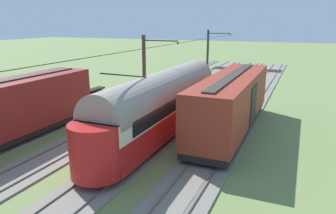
# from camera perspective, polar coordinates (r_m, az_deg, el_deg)

# --- Properties ---
(ground_plane) EXTENTS (220.00, 220.00, 0.00)m
(ground_plane) POSITION_cam_1_polar(r_m,az_deg,el_deg) (24.71, -3.34, -2.64)
(ground_plane) COLOR olive
(track_streetcar_siding) EXTENTS (2.80, 80.00, 0.18)m
(track_streetcar_siding) POSITION_cam_1_polar(r_m,az_deg,el_deg) (23.02, 11.08, -4.10)
(track_streetcar_siding) COLOR slate
(track_streetcar_siding) RESTS_ON ground
(track_adjacent_siding) EXTENTS (2.80, 80.00, 0.18)m
(track_adjacent_siding) POSITION_cam_1_polar(r_m,az_deg,el_deg) (24.15, 1.41, -2.91)
(track_adjacent_siding) COLOR slate
(track_adjacent_siding) RESTS_ON ground
(track_third_siding) EXTENTS (2.80, 80.00, 0.18)m
(track_third_siding) POSITION_cam_1_polar(r_m,az_deg,el_deg) (25.91, -7.16, -1.77)
(track_third_siding) COLOR slate
(track_third_siding) RESTS_ON ground
(track_outer_siding) EXTENTS (2.80, 80.00, 0.18)m
(track_outer_siding) POSITION_cam_1_polar(r_m,az_deg,el_deg) (28.18, -14.48, -0.77)
(track_outer_siding) COLOR slate
(track_outer_siding) RESTS_ON ground
(vintage_streetcar) EXTENTS (2.65, 17.52, 5.05)m
(vintage_streetcar) POSITION_cam_1_polar(r_m,az_deg,el_deg) (21.36, -1.02, 0.87)
(vintage_streetcar) COLOR red
(vintage_streetcar) RESTS_ON ground
(coach_adjacent) EXTENTS (2.96, 11.88, 3.85)m
(coach_adjacent) POSITION_cam_1_polar(r_m,az_deg,el_deg) (22.68, -25.72, -0.06)
(coach_adjacent) COLOR maroon
(coach_adjacent) RESTS_ON ground
(boxcar_far_siding) EXTENTS (2.96, 13.49, 3.85)m
(boxcar_far_siding) POSITION_cam_1_polar(r_m,az_deg,el_deg) (22.38, 11.33, 0.97)
(boxcar_far_siding) COLOR maroon
(boxcar_far_siding) RESTS_ON ground
(catenary_pole_foreground) EXTENTS (2.99, 0.28, 6.54)m
(catenary_pole_foreground) POSITION_cam_1_polar(r_m,az_deg,el_deg) (40.67, 7.22, 9.16)
(catenary_pole_foreground) COLOR #423323
(catenary_pole_foreground) RESTS_ON ground
(catenary_pole_mid_near) EXTENTS (2.99, 0.28, 6.54)m
(catenary_pole_mid_near) POSITION_cam_1_polar(r_m,az_deg,el_deg) (24.70, -4.08, 5.55)
(catenary_pole_mid_near) COLOR #423323
(catenary_pole_mid_near) RESTS_ON ground
(overhead_wire_run) EXTENTS (2.78, 55.71, 0.18)m
(overhead_wire_run) POSITION_cam_1_polar(r_m,az_deg,el_deg) (16.33, -8.61, 9.66)
(overhead_wire_run) COLOR black
(overhead_wire_run) RESTS_ON ground
(spare_tie_stack) EXTENTS (2.40, 2.40, 0.54)m
(spare_tie_stack) POSITION_cam_1_polar(r_m,az_deg,el_deg) (35.41, -12.82, 2.86)
(spare_tie_stack) COLOR #2D2316
(spare_tie_stack) RESTS_ON ground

